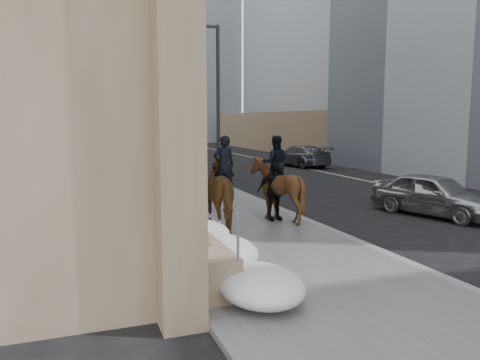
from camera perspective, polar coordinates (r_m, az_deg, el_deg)
name	(u,v)px	position (r m, az deg, el deg)	size (l,w,h in m)	color
ground	(283,266)	(10.77, 5.25, -10.38)	(140.00, 140.00, 0.00)	black
sidewalk	(182,196)	(20.01, -7.10, -1.91)	(5.00, 80.00, 0.12)	#515254
curb	(240,192)	(20.75, -0.03, -1.52)	(0.24, 80.00, 0.12)	slate
lane_line	(387,185)	(24.58, 17.50, -0.59)	(0.15, 70.00, 0.01)	#BFB78C
limestone_building	(47,18)	(29.76, -22.47, 17.76)	(6.10, 44.00, 18.00)	#857157
far_podium	(467,144)	(27.73, 25.90, 4.02)	(2.00, 80.00, 4.00)	#846C55
bg_building_mid	(127,43)	(70.58, -13.56, 15.95)	(30.00, 12.00, 28.00)	slate
bg_building_far	(55,77)	(81.54, -21.62, 11.64)	(24.00, 12.00, 20.00)	gray
streetlight_mid	(215,94)	(24.36, -3.05, 10.46)	(1.71, 0.24, 8.00)	#2D2D30
streetlight_far	(151,105)	(43.86, -10.85, 8.98)	(1.71, 0.24, 8.00)	#2D2D30
traffic_signal	(170,108)	(31.93, -8.47, 8.63)	(4.10, 0.22, 6.00)	#2D2D30
snow_bank	(156,195)	(17.84, -10.19, -1.78)	(1.70, 18.10, 0.76)	silver
mounted_horse_left	(225,192)	(13.43, -1.81, -1.43)	(1.17, 2.48, 2.70)	#57381A
mounted_horse_right	(276,185)	(14.76, 4.42, -0.62)	(2.10, 2.22, 2.65)	#3E2411
pedestrian	(274,191)	(14.71, 4.16, -1.30)	(1.10, 0.46, 1.88)	black
car_silver	(434,194)	(17.30, 22.61, -1.64)	(1.73, 4.29, 1.46)	#95969C
car_grey	(299,156)	(33.02, 7.23, 2.94)	(2.07, 5.10, 1.48)	#56575D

